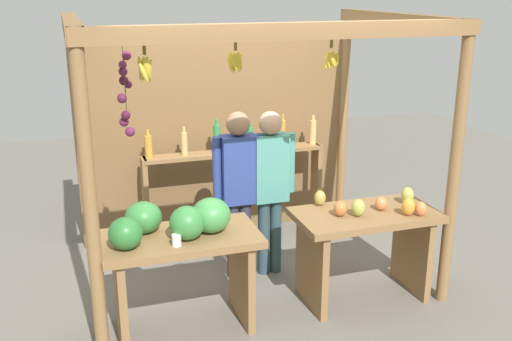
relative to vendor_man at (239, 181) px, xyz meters
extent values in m
plane|color=slate|center=(0.12, 0.06, -0.96)|extent=(12.00, 12.00, 0.00)
cylinder|color=olive|center=(-1.34, -0.98, 0.25)|extent=(0.10, 0.10, 2.41)
cylinder|color=olive|center=(1.58, -0.98, 0.25)|extent=(0.10, 0.10, 2.41)
cylinder|color=olive|center=(-1.34, 1.11, 0.25)|extent=(0.10, 0.10, 2.41)
cylinder|color=olive|center=(1.58, 1.11, 0.25)|extent=(0.10, 0.10, 2.41)
cube|color=olive|center=(0.12, -0.98, 1.40)|extent=(3.02, 0.12, 0.12)
cube|color=olive|center=(-1.34, 0.06, 1.40)|extent=(0.12, 2.19, 0.12)
cube|color=olive|center=(1.58, 0.06, 1.40)|extent=(0.12, 2.19, 0.12)
cube|color=brown|center=(0.12, 1.13, 0.13)|extent=(2.92, 0.04, 2.17)
cylinder|color=brown|center=(-0.24, -0.79, 1.29)|extent=(0.02, 0.02, 0.06)
ellipsoid|color=gold|center=(-0.21, -0.80, 1.16)|extent=(0.04, 0.09, 0.14)
ellipsoid|color=gold|center=(-0.22, -0.77, 1.17)|extent=(0.08, 0.07, 0.15)
ellipsoid|color=gold|center=(-0.24, -0.77, 1.16)|extent=(0.07, 0.04, 0.14)
ellipsoid|color=gold|center=(-0.26, -0.78, 1.17)|extent=(0.08, 0.08, 0.15)
ellipsoid|color=gold|center=(-0.29, -0.80, 1.18)|extent=(0.04, 0.08, 0.14)
ellipsoid|color=gold|center=(-0.27, -0.82, 1.19)|extent=(0.08, 0.07, 0.15)
ellipsoid|color=gold|center=(-0.25, -0.82, 1.19)|extent=(0.07, 0.04, 0.14)
ellipsoid|color=gold|center=(-0.22, -0.82, 1.19)|extent=(0.06, 0.05, 0.15)
cylinder|color=brown|center=(0.48, -0.84, 1.29)|extent=(0.02, 0.02, 0.06)
ellipsoid|color=gold|center=(0.53, -0.84, 1.17)|extent=(0.04, 0.07, 0.13)
ellipsoid|color=gold|center=(0.51, -0.80, 1.16)|extent=(0.07, 0.06, 0.13)
ellipsoid|color=gold|center=(0.48, -0.81, 1.17)|extent=(0.07, 0.04, 0.13)
ellipsoid|color=gold|center=(0.46, -0.82, 1.16)|extent=(0.05, 0.07, 0.13)
ellipsoid|color=gold|center=(0.46, -0.85, 1.16)|extent=(0.05, 0.06, 0.13)
ellipsoid|color=gold|center=(0.48, -0.88, 1.18)|extent=(0.08, 0.04, 0.13)
ellipsoid|color=gold|center=(0.50, -0.85, 1.18)|extent=(0.07, 0.07, 0.13)
cylinder|color=brown|center=(-0.90, -0.87, 1.29)|extent=(0.02, 0.02, 0.06)
ellipsoid|color=gold|center=(-0.87, -0.87, 1.15)|extent=(0.04, 0.07, 0.15)
ellipsoid|color=gold|center=(-0.88, -0.85, 1.16)|extent=(0.08, 0.07, 0.15)
ellipsoid|color=gold|center=(-0.90, -0.85, 1.18)|extent=(0.08, 0.04, 0.15)
ellipsoid|color=gold|center=(-0.92, -0.84, 1.15)|extent=(0.06, 0.05, 0.15)
ellipsoid|color=gold|center=(-0.92, -0.87, 1.16)|extent=(0.04, 0.06, 0.15)
ellipsoid|color=gold|center=(-0.93, -0.88, 1.18)|extent=(0.05, 0.08, 0.15)
ellipsoid|color=gold|center=(-0.92, -0.91, 1.15)|extent=(0.09, 0.06, 0.15)
ellipsoid|color=gold|center=(-0.89, -0.89, 1.18)|extent=(0.07, 0.05, 0.15)
ellipsoid|color=gold|center=(-0.88, -0.89, 1.16)|extent=(0.05, 0.06, 0.15)
cylinder|color=#4C422D|center=(-1.02, -0.68, 1.04)|extent=(0.01, 0.01, 0.55)
sphere|color=#601E42|center=(-1.00, -0.69, 1.24)|extent=(0.07, 0.07, 0.07)
sphere|color=#601E42|center=(-1.03, -0.70, 1.18)|extent=(0.06, 0.06, 0.06)
sphere|color=#511938|center=(-1.03, -0.70, 1.13)|extent=(0.06, 0.06, 0.06)
sphere|color=#47142D|center=(-1.03, -0.65, 1.06)|extent=(0.07, 0.07, 0.07)
sphere|color=#511938|center=(-1.00, -0.65, 1.03)|extent=(0.06, 0.06, 0.06)
sphere|color=#511938|center=(-1.05, -0.67, 0.94)|extent=(0.07, 0.07, 0.07)
sphere|color=#47142D|center=(-1.03, -0.70, 0.82)|extent=(0.07, 0.07, 0.07)
sphere|color=#601E42|center=(-1.05, -0.66, 0.76)|extent=(0.07, 0.07, 0.07)
sphere|color=#601E42|center=(-1.01, -0.70, 0.70)|extent=(0.07, 0.07, 0.07)
cube|color=olive|center=(-0.68, -0.72, -0.18)|extent=(1.22, 0.64, 0.06)
cube|color=olive|center=(-1.17, -0.72, -0.58)|extent=(0.06, 0.58, 0.75)
cube|color=olive|center=(-0.19, -0.72, -0.58)|extent=(0.06, 0.58, 0.75)
ellipsoid|color=#2D7533|center=(-1.11, -0.83, -0.03)|extent=(0.28, 0.28, 0.24)
ellipsoid|color=#429347|center=(-0.44, -0.72, -0.01)|extent=(0.43, 0.43, 0.27)
ellipsoid|color=#38843D|center=(-0.94, -0.57, -0.02)|extent=(0.40, 0.40, 0.25)
ellipsoid|color=#38843D|center=(-0.64, -0.80, -0.02)|extent=(0.38, 0.38, 0.26)
cylinder|color=white|center=(-0.74, -0.90, -0.10)|extent=(0.07, 0.07, 0.09)
cube|color=olive|center=(0.92, -0.72, -0.18)|extent=(1.22, 0.64, 0.06)
cube|color=olive|center=(0.43, -0.72, -0.58)|extent=(0.06, 0.58, 0.75)
cube|color=olive|center=(1.41, -0.72, -0.58)|extent=(0.06, 0.58, 0.75)
ellipsoid|color=#E07F47|center=(1.32, -0.94, -0.09)|extent=(0.13, 0.13, 0.12)
ellipsoid|color=gold|center=(1.22, -0.89, -0.07)|extent=(0.12, 0.12, 0.15)
ellipsoid|color=#E07F47|center=(1.06, -0.72, -0.09)|extent=(0.13, 0.13, 0.12)
ellipsoid|color=#B79E47|center=(0.61, -0.45, -0.08)|extent=(0.14, 0.14, 0.14)
ellipsoid|color=#CC7038|center=(0.67, -0.73, -0.08)|extent=(0.16, 0.16, 0.13)
ellipsoid|color=#A8B24C|center=(0.81, -0.78, -0.07)|extent=(0.14, 0.14, 0.15)
ellipsoid|color=#A8B24C|center=(1.37, -0.65, -0.07)|extent=(0.15, 0.15, 0.15)
cube|color=olive|center=(-0.75, 0.84, -0.46)|extent=(0.05, 0.20, 1.00)
cube|color=olive|center=(1.15, 0.84, -0.46)|extent=(0.05, 0.20, 1.00)
cube|color=olive|center=(0.20, 0.84, 0.02)|extent=(1.89, 0.22, 0.04)
cylinder|color=gold|center=(-0.69, 0.84, 0.16)|extent=(0.08, 0.08, 0.23)
cylinder|color=gold|center=(-0.69, 0.84, 0.31)|extent=(0.03, 0.03, 0.06)
cylinder|color=#D8B266|center=(-0.32, 0.84, 0.16)|extent=(0.06, 0.06, 0.23)
cylinder|color=#D8B266|center=(-0.32, 0.84, 0.31)|extent=(0.03, 0.03, 0.06)
cylinder|color=#338C4C|center=(0.02, 0.84, 0.19)|extent=(0.08, 0.08, 0.29)
cylinder|color=#338C4C|center=(0.02, 0.84, 0.36)|extent=(0.03, 0.03, 0.06)
cylinder|color=#338C4C|center=(0.37, 0.84, 0.16)|extent=(0.07, 0.07, 0.23)
cylinder|color=#338C4C|center=(0.37, 0.84, 0.31)|extent=(0.03, 0.03, 0.06)
cylinder|color=gold|center=(0.74, 0.84, 0.19)|extent=(0.06, 0.06, 0.29)
cylinder|color=gold|center=(0.74, 0.84, 0.37)|extent=(0.03, 0.03, 0.06)
cylinder|color=#D8B266|center=(1.09, 0.84, 0.18)|extent=(0.07, 0.07, 0.26)
cylinder|color=#D8B266|center=(1.09, 0.84, 0.34)|extent=(0.03, 0.03, 0.06)
cylinder|color=#303143|center=(-0.06, 0.00, -0.58)|extent=(0.11, 0.11, 0.75)
cylinder|color=#303143|center=(0.06, 0.00, -0.58)|extent=(0.11, 0.11, 0.75)
cube|color=#2D428C|center=(0.00, 0.00, 0.11)|extent=(0.32, 0.19, 0.63)
cylinder|color=#2D428C|center=(-0.20, 0.00, 0.14)|extent=(0.08, 0.08, 0.57)
cylinder|color=#2D428C|center=(0.20, 0.00, 0.14)|extent=(0.08, 0.08, 0.57)
sphere|color=#997051|center=(0.00, 0.00, 0.53)|extent=(0.22, 0.22, 0.22)
cylinder|color=#2E4850|center=(0.24, -0.02, -0.58)|extent=(0.11, 0.11, 0.74)
cylinder|color=#2E4850|center=(0.36, -0.02, -0.58)|extent=(0.11, 0.11, 0.74)
cube|color=teal|center=(0.30, -0.02, 0.10)|extent=(0.32, 0.19, 0.63)
cylinder|color=teal|center=(0.10, -0.02, 0.13)|extent=(0.08, 0.08, 0.56)
cylinder|color=teal|center=(0.50, -0.02, 0.13)|extent=(0.08, 0.08, 0.56)
sphere|color=tan|center=(0.30, -0.02, 0.52)|extent=(0.21, 0.21, 0.21)
camera|label=1|loc=(-1.42, -4.90, 1.70)|focal=41.46mm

